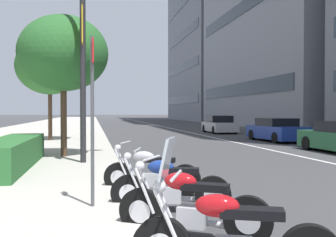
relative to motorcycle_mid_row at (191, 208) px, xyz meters
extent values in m
cube|color=#B2ADA3|center=(28.66, 5.34, -0.34)|extent=(160.00, 9.74, 0.15)
cube|color=silver|center=(33.66, -6.59, -0.42)|extent=(110.00, 0.16, 0.01)
cube|color=black|center=(-1.42, -0.27, 0.29)|extent=(0.44, 0.68, 0.10)
ellipsoid|color=#AD1116|center=(-1.30, 0.05, 0.35)|extent=(0.39, 0.52, 0.24)
cylinder|color=silver|center=(-1.18, 0.55, 0.20)|extent=(0.16, 0.31, 0.64)
cylinder|color=silver|center=(-1.05, 0.50, 0.20)|extent=(0.16, 0.31, 0.64)
cylinder|color=silver|center=(-1.14, 0.45, 0.65)|extent=(0.57, 0.25, 0.04)
sphere|color=silver|center=(-1.07, 0.62, 0.53)|extent=(0.14, 0.14, 0.14)
cube|color=#B2BCC6|center=(-1.10, 0.54, 0.83)|extent=(0.45, 0.27, 0.44)
cylinder|color=black|center=(0.36, 0.64, -0.10)|extent=(0.43, 0.62, 0.65)
cylinder|color=silver|center=(0.36, 0.64, -0.10)|extent=(0.28, 0.35, 0.32)
cylinder|color=black|center=(-0.39, -0.67, -0.10)|extent=(0.43, 0.62, 0.65)
cylinder|color=silver|center=(-0.39, -0.67, -0.10)|extent=(0.28, 0.35, 0.32)
cube|color=silver|center=(-0.01, -0.02, -0.11)|extent=(0.42, 0.46, 0.28)
cube|color=black|center=(-0.11, -0.17, 0.30)|extent=(0.51, 0.66, 0.10)
ellipsoid|color=#AD1116|center=(0.07, 0.13, 0.36)|extent=(0.44, 0.52, 0.24)
cylinder|color=silver|center=(0.26, 0.60, 0.21)|extent=(0.20, 0.30, 0.64)
cylinder|color=silver|center=(0.39, 0.53, 0.21)|extent=(0.20, 0.30, 0.64)
cylinder|color=silver|center=(0.28, 0.50, 0.66)|extent=(0.54, 0.33, 0.04)
sphere|color=silver|center=(0.38, 0.65, 0.54)|extent=(0.14, 0.14, 0.14)
cylinder|color=silver|center=(-0.03, -0.33, -0.22)|extent=(0.42, 0.64, 0.16)
cylinder|color=black|center=(1.66, 0.70, -0.10)|extent=(0.29, 0.64, 0.63)
cylinder|color=silver|center=(1.66, 0.70, -0.10)|extent=(0.21, 0.34, 0.32)
cylinder|color=black|center=(1.26, -0.72, -0.10)|extent=(0.29, 0.64, 0.63)
cylinder|color=silver|center=(1.26, -0.72, -0.10)|extent=(0.21, 0.34, 0.32)
cube|color=silver|center=(1.46, -0.01, -0.12)|extent=(0.35, 0.44, 0.28)
cube|color=black|center=(1.41, -0.19, 0.30)|extent=(0.39, 0.68, 0.10)
ellipsoid|color=navy|center=(1.50, 0.15, 0.36)|extent=(0.36, 0.51, 0.24)
cylinder|color=silver|center=(1.57, 0.64, 0.20)|extent=(0.13, 0.32, 0.64)
cylinder|color=silver|center=(1.70, 0.60, 0.20)|extent=(0.13, 0.32, 0.64)
cylinder|color=silver|center=(1.61, 0.54, 0.66)|extent=(0.59, 0.20, 0.04)
sphere|color=silver|center=(1.66, 0.71, 0.54)|extent=(0.14, 0.14, 0.14)
cylinder|color=silver|center=(1.51, -0.32, -0.23)|extent=(0.27, 0.68, 0.16)
cylinder|color=black|center=(3.22, 0.77, -0.10)|extent=(0.36, 0.64, 0.65)
cylinder|color=silver|center=(3.22, 0.77, -0.10)|extent=(0.25, 0.35, 0.32)
cylinder|color=black|center=(2.65, -0.57, -0.10)|extent=(0.36, 0.64, 0.65)
cylinder|color=silver|center=(2.65, -0.57, -0.10)|extent=(0.25, 0.35, 0.32)
cube|color=silver|center=(2.94, 0.10, -0.11)|extent=(0.39, 0.45, 0.28)
cube|color=black|center=(2.86, -0.07, 0.30)|extent=(0.45, 0.68, 0.10)
ellipsoid|color=#B2B2B7|center=(3.00, 0.25, 0.36)|extent=(0.40, 0.52, 0.24)
cylinder|color=silver|center=(3.12, 0.72, 0.21)|extent=(0.16, 0.31, 0.64)
cylinder|color=silver|center=(3.25, 0.67, 0.21)|extent=(0.16, 0.31, 0.64)
cylinder|color=silver|center=(3.16, 0.62, 0.66)|extent=(0.57, 0.27, 0.04)
sphere|color=silver|center=(3.23, 0.78, 0.54)|extent=(0.14, 0.14, 0.14)
cylinder|color=silver|center=(2.95, -0.21, -0.23)|extent=(0.35, 0.67, 0.16)
cylinder|color=black|center=(10.75, -8.23, -0.11)|extent=(0.62, 0.22, 0.62)
cube|color=navy|center=(15.78, -9.29, 0.10)|extent=(4.41, 2.06, 0.75)
cube|color=black|center=(15.81, -9.29, 0.70)|extent=(2.21, 1.81, 0.45)
cylinder|color=black|center=(17.17, -8.37, -0.11)|extent=(0.63, 0.25, 0.62)
cylinder|color=black|center=(17.25, -10.07, -0.11)|extent=(0.63, 0.25, 0.62)
cylinder|color=black|center=(14.32, -8.50, -0.11)|extent=(0.63, 0.25, 0.62)
cylinder|color=black|center=(14.39, -10.21, -0.11)|extent=(0.63, 0.25, 0.62)
cube|color=#B7B7BC|center=(24.75, -8.81, 0.09)|extent=(4.44, 2.01, 0.71)
cube|color=black|center=(24.77, -8.81, 0.72)|extent=(2.12, 1.79, 0.55)
cylinder|color=black|center=(26.22, -8.00, -0.11)|extent=(0.63, 0.24, 0.62)
cylinder|color=black|center=(26.17, -9.71, -0.11)|extent=(0.63, 0.24, 0.62)
cylinder|color=black|center=(23.33, -7.91, -0.11)|extent=(0.63, 0.24, 0.62)
cylinder|color=black|center=(23.28, -9.62, -0.11)|extent=(0.63, 0.24, 0.62)
cylinder|color=#47494C|center=(1.49, 1.32, 1.16)|extent=(0.06, 0.06, 2.85)
cube|color=red|center=(1.49, 1.30, 2.33)|extent=(0.32, 0.02, 0.40)
cylinder|color=#232326|center=(7.20, 1.61, 4.26)|extent=(0.18, 0.18, 9.07)
cube|color=gold|center=(6.85, 1.61, 3.94)|extent=(0.56, 0.03, 1.10)
cube|color=gold|center=(7.55, 1.61, 3.94)|extent=(0.56, 0.03, 1.10)
cube|color=#28602D|center=(6.45, 3.58, 0.14)|extent=(5.65, 1.10, 0.81)
cylinder|color=#473323|center=(9.01, 2.33, 0.97)|extent=(0.22, 0.22, 2.47)
ellipsoid|color=#265B28|center=(9.01, 2.33, 3.39)|extent=(3.16, 3.16, 2.68)
cylinder|color=#473323|center=(17.13, 3.64, 1.09)|extent=(0.22, 0.22, 2.72)
ellipsoid|color=#2D6B2D|center=(17.13, 3.64, 3.85)|extent=(3.72, 3.72, 3.16)
cube|color=#2D3842|center=(38.06, -15.60, 3.93)|extent=(25.96, 0.08, 1.50)
cube|color=#2D3842|center=(38.06, -15.60, 13.27)|extent=(25.96, 0.08, 1.50)
cube|color=#2D3842|center=(67.51, -15.60, 3.58)|extent=(24.55, 0.08, 1.50)
cube|color=#2D3842|center=(67.51, -15.60, 9.73)|extent=(24.55, 0.08, 1.50)
cube|color=#2D3842|center=(67.51, -15.60, 15.88)|extent=(24.55, 0.08, 1.50)
cube|color=#2D3842|center=(67.51, -15.60, 22.03)|extent=(24.55, 0.08, 1.50)
camera|label=1|loc=(-5.07, 1.31, 1.33)|focal=41.05mm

